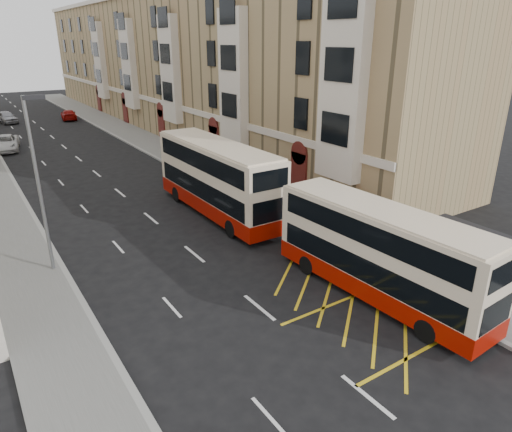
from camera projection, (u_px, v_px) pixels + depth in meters
ground at (324, 361)px, 15.65m from camera, size 200.00×200.00×0.00m
pavement_right at (176, 155)px, 43.06m from camera, size 4.00×120.00×0.15m
kerb_right at (156, 158)px, 42.03m from camera, size 0.25×120.00×0.15m
kerb_left at (12, 178)px, 35.86m from camera, size 0.25×120.00×0.15m
road_markings at (54, 138)px, 50.64m from camera, size 10.00×110.00×0.01m
terrace_right at (172, 63)px, 55.85m from camera, size 10.75×79.00×15.25m
bus_shelter at (486, 251)px, 18.86m from camera, size 1.65×4.25×2.70m
guard_railing at (343, 240)px, 23.02m from camera, size 0.06×6.56×1.01m
street_lamp_near at (38, 177)px, 20.04m from camera, size 0.93×0.18×8.00m
double_decker_front at (379, 253)px, 18.89m from camera, size 2.75×10.10×3.99m
double_decker_rear at (217, 179)px, 27.98m from camera, size 2.61×11.35×4.52m
pedestrian_near at (491, 307)px, 17.09m from camera, size 0.69×0.64×1.59m
pedestrian_mid at (438, 249)px, 21.81m from camera, size 0.93×0.86×1.55m
pedestrian_far at (346, 238)px, 22.92m from camera, size 0.99×0.48×1.64m
white_van at (4, 143)px, 44.82m from camera, size 3.33×5.70×1.49m
car_silver at (6, 117)px, 59.66m from camera, size 2.61×4.80×1.55m
car_red at (69, 115)px, 62.18m from camera, size 2.54×4.82×1.33m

